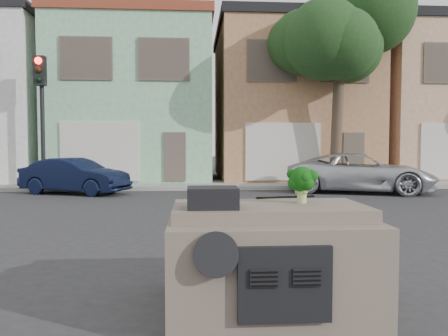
{
  "coord_description": "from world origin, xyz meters",
  "views": [
    {
      "loc": [
        -0.76,
        -7.48,
        1.72
      ],
      "look_at": [
        -0.21,
        0.5,
        1.3
      ],
      "focal_mm": 35.0,
      "sensor_mm": 36.0,
      "label": 1
    }
  ],
  "objects": [
    {
      "name": "ground_plane",
      "position": [
        0.0,
        0.0,
        0.0
      ],
      "size": [
        120.0,
        120.0,
        0.0
      ],
      "primitive_type": "plane",
      "color": "#303033",
      "rests_on": "ground"
    },
    {
      "name": "sidewalk",
      "position": [
        0.0,
        10.5,
        0.07
      ],
      "size": [
        40.0,
        3.0,
        0.15
      ],
      "primitive_type": "cube",
      "color": "gray",
      "rests_on": "ground"
    },
    {
      "name": "townhouse_mint",
      "position": [
        -3.5,
        14.5,
        3.77
      ],
      "size": [
        7.2,
        8.2,
        7.55
      ],
      "primitive_type": "cube",
      "color": "#8FC99D",
      "rests_on": "ground"
    },
    {
      "name": "townhouse_tan",
      "position": [
        4.0,
        14.5,
        3.77
      ],
      "size": [
        7.2,
        8.2,
        7.55
      ],
      "primitive_type": "cube",
      "color": "#B07D56",
      "rests_on": "ground"
    },
    {
      "name": "townhouse_beige",
      "position": [
        11.5,
        14.5,
        3.77
      ],
      "size": [
        7.2,
        8.2,
        7.55
      ],
      "primitive_type": "cube",
      "color": "tan",
      "rests_on": "ground"
    },
    {
      "name": "navy_sedan",
      "position": [
        -4.95,
        8.18,
        0.0
      ],
      "size": [
        4.07,
        2.65,
        1.27
      ],
      "primitive_type": "imported",
      "rotation": [
        0.0,
        0.0,
        1.2
      ],
      "color": "#0F1733",
      "rests_on": "ground"
    },
    {
      "name": "silver_pickup",
      "position": [
        5.29,
        7.98,
        0.0
      ],
      "size": [
        5.7,
        3.97,
        1.45
      ],
      "primitive_type": "imported",
      "rotation": [
        0.0,
        0.0,
        1.24
      ],
      "color": "silver",
      "rests_on": "ground"
    },
    {
      "name": "traffic_signal",
      "position": [
        -6.5,
        9.5,
        2.55
      ],
      "size": [
        0.4,
        0.4,
        5.1
      ],
      "primitive_type": "cube",
      "color": "black",
      "rests_on": "ground"
    },
    {
      "name": "tree_near",
      "position": [
        5.0,
        9.8,
        4.25
      ],
      "size": [
        4.4,
        4.0,
        8.5
      ],
      "primitive_type": "cube",
      "color": "#1E3E19",
      "rests_on": "ground"
    },
    {
      "name": "car_dashboard",
      "position": [
        0.0,
        -3.0,
        0.56
      ],
      "size": [
        2.0,
        1.8,
        1.12
      ],
      "primitive_type": "cube",
      "color": "#6F6053",
      "rests_on": "ground"
    },
    {
      "name": "instrument_hump",
      "position": [
        -0.58,
        -3.35,
        1.22
      ],
      "size": [
        0.48,
        0.38,
        0.2
      ],
      "primitive_type": "cube",
      "color": "black",
      "rests_on": "car_dashboard"
    },
    {
      "name": "wiper_arm",
      "position": [
        0.28,
        -2.62,
        1.13
      ],
      "size": [
        0.69,
        0.15,
        0.02
      ],
      "primitive_type": "cube",
      "rotation": [
        0.0,
        0.0,
        0.17
      ],
      "color": "black",
      "rests_on": "car_dashboard"
    },
    {
      "name": "broccoli",
      "position": [
        0.36,
        -3.05,
        1.31
      ],
      "size": [
        0.4,
        0.4,
        0.39
      ],
      "primitive_type": "cube",
      "rotation": [
        0.0,
        0.0,
        2.8
      ],
      "color": "#0B3A0B",
      "rests_on": "car_dashboard"
    }
  ]
}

